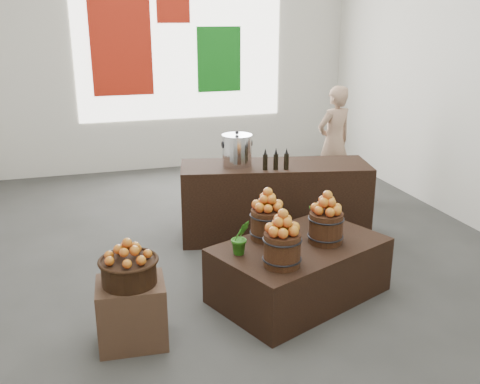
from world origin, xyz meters
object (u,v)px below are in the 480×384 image
object	(u,v)px
wicker_basket	(129,272)
display_table	(299,270)
crate	(132,313)
counter	(275,201)
shopper	(334,142)
stock_pot_left	(237,151)

from	to	relation	value
wicker_basket	display_table	xyz separation A→B (m)	(1.47, 0.29, -0.34)
crate	display_table	size ratio (longest dim) A/B	0.35
wicker_basket	counter	distance (m)	2.39
crate	counter	distance (m)	2.39
counter	shopper	bearing A→B (deg)	53.91
wicker_basket	counter	bearing A→B (deg)	43.26
display_table	shopper	bearing A→B (deg)	35.89
wicker_basket	stock_pot_left	bearing A→B (deg)	52.31
stock_pot_left	shopper	bearing A→B (deg)	32.07
wicker_basket	display_table	world-z (taller)	wicker_basket
display_table	counter	xyz separation A→B (m)	(0.26, 1.34, 0.17)
counter	stock_pot_left	world-z (taller)	stock_pot_left
shopper	crate	bearing A→B (deg)	27.63
wicker_basket	display_table	size ratio (longest dim) A/B	0.28
crate	wicker_basket	distance (m)	0.34
wicker_basket	shopper	xyz separation A→B (m)	(2.99, 2.76, 0.16)
wicker_basket	counter	size ratio (longest dim) A/B	0.20
display_table	counter	size ratio (longest dim) A/B	0.71
wicker_basket	stock_pot_left	xyz separation A→B (m)	(1.33, 1.72, 0.40)
crate	display_table	world-z (taller)	display_table
shopper	wicker_basket	bearing A→B (deg)	27.63
wicker_basket	shopper	bearing A→B (deg)	42.70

